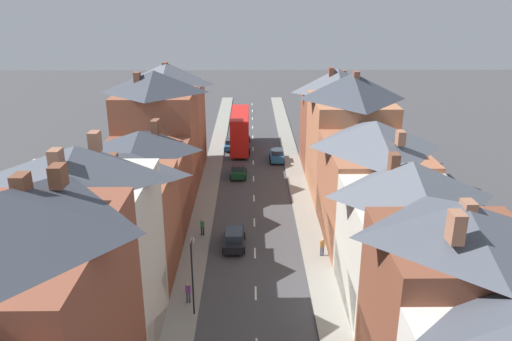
{
  "coord_description": "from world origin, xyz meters",
  "views": [
    {
      "loc": [
        -0.34,
        -13.57,
        20.91
      ],
      "look_at": [
        0.28,
        40.92,
        1.41
      ],
      "focal_mm": 35.0,
      "sensor_mm": 36.0,
      "label": 1
    }
  ],
  "objects_px": {
    "car_near_silver": "(234,238)",
    "pedestrian_mid_left": "(188,292)",
    "double_decker_bus_lead": "(240,130)",
    "street_lamp": "(193,273)",
    "car_parked_left_a": "(277,155)",
    "car_parked_right_a": "(238,170)",
    "car_mid_black": "(231,144)",
    "pedestrian_mid_right": "(322,246)",
    "pedestrian_far_left": "(202,226)"
  },
  "relations": [
    {
      "from": "double_decker_bus_lead",
      "to": "street_lamp",
      "type": "relative_size",
      "value": 1.96
    },
    {
      "from": "car_near_silver",
      "to": "car_parked_right_a",
      "type": "bearing_deg",
      "value": 90.0
    },
    {
      "from": "car_parked_left_a",
      "to": "car_parked_right_a",
      "type": "distance_m",
      "value": 7.55
    },
    {
      "from": "street_lamp",
      "to": "pedestrian_far_left",
      "type": "bearing_deg",
      "value": 92.31
    },
    {
      "from": "pedestrian_mid_left",
      "to": "double_decker_bus_lead",
      "type": "bearing_deg",
      "value": 85.44
    },
    {
      "from": "car_parked_right_a",
      "to": "street_lamp",
      "type": "xyz_separation_m",
      "value": [
        -2.45,
        -27.17,
        2.41
      ]
    },
    {
      "from": "double_decker_bus_lead",
      "to": "car_mid_black",
      "type": "bearing_deg",
      "value": -174.53
    },
    {
      "from": "car_near_silver",
      "to": "car_parked_right_a",
      "type": "height_order",
      "value": "car_parked_right_a"
    },
    {
      "from": "car_parked_right_a",
      "to": "car_parked_left_a",
      "type": "bearing_deg",
      "value": 49.55
    },
    {
      "from": "car_parked_right_a",
      "to": "car_mid_black",
      "type": "bearing_deg",
      "value": 96.65
    },
    {
      "from": "car_parked_right_a",
      "to": "pedestrian_mid_left",
      "type": "height_order",
      "value": "pedestrian_mid_left"
    },
    {
      "from": "car_parked_left_a",
      "to": "car_mid_black",
      "type": "distance_m",
      "value": 8.22
    },
    {
      "from": "car_mid_black",
      "to": "street_lamp",
      "type": "xyz_separation_m",
      "value": [
        -1.15,
        -38.31,
        2.45
      ]
    },
    {
      "from": "double_decker_bus_lead",
      "to": "car_parked_right_a",
      "type": "relative_size",
      "value": 2.8
    },
    {
      "from": "pedestrian_mid_left",
      "to": "car_mid_black",
      "type": "bearing_deg",
      "value": 87.41
    },
    {
      "from": "car_near_silver",
      "to": "pedestrian_far_left",
      "type": "distance_m",
      "value": 3.52
    },
    {
      "from": "car_parked_left_a",
      "to": "pedestrian_mid_left",
      "type": "bearing_deg",
      "value": -103.95
    },
    {
      "from": "car_parked_right_a",
      "to": "street_lamp",
      "type": "bearing_deg",
      "value": -95.15
    },
    {
      "from": "pedestrian_mid_left",
      "to": "street_lamp",
      "type": "bearing_deg",
      "value": -65.51
    },
    {
      "from": "car_parked_left_a",
      "to": "car_parked_right_a",
      "type": "relative_size",
      "value": 0.99
    },
    {
      "from": "double_decker_bus_lead",
      "to": "car_near_silver",
      "type": "height_order",
      "value": "double_decker_bus_lead"
    },
    {
      "from": "double_decker_bus_lead",
      "to": "pedestrian_mid_left",
      "type": "distance_m",
      "value": 37.43
    },
    {
      "from": "double_decker_bus_lead",
      "to": "car_mid_black",
      "type": "height_order",
      "value": "double_decker_bus_lead"
    },
    {
      "from": "double_decker_bus_lead",
      "to": "pedestrian_mid_left",
      "type": "bearing_deg",
      "value": -94.56
    },
    {
      "from": "double_decker_bus_lead",
      "to": "pedestrian_far_left",
      "type": "height_order",
      "value": "double_decker_bus_lead"
    },
    {
      "from": "pedestrian_mid_right",
      "to": "car_mid_black",
      "type": "bearing_deg",
      "value": 105.88
    },
    {
      "from": "car_parked_left_a",
      "to": "pedestrian_mid_left",
      "type": "height_order",
      "value": "pedestrian_mid_left"
    },
    {
      "from": "car_parked_right_a",
      "to": "pedestrian_far_left",
      "type": "relative_size",
      "value": 2.4
    },
    {
      "from": "car_near_silver",
      "to": "car_parked_right_a",
      "type": "relative_size",
      "value": 1.11
    },
    {
      "from": "car_near_silver",
      "to": "car_parked_right_a",
      "type": "xyz_separation_m",
      "value": [
        0.0,
        17.48,
        0.02
      ]
    },
    {
      "from": "double_decker_bus_lead",
      "to": "car_near_silver",
      "type": "xyz_separation_m",
      "value": [
        0.01,
        -28.75,
        -2.01
      ]
    },
    {
      "from": "car_parked_right_a",
      "to": "street_lamp",
      "type": "relative_size",
      "value": 0.7
    },
    {
      "from": "car_near_silver",
      "to": "street_lamp",
      "type": "height_order",
      "value": "street_lamp"
    },
    {
      "from": "car_near_silver",
      "to": "car_mid_black",
      "type": "distance_m",
      "value": 28.65
    },
    {
      "from": "car_parked_left_a",
      "to": "car_parked_right_a",
      "type": "xyz_separation_m",
      "value": [
        -4.9,
        -5.75,
        -0.02
      ]
    },
    {
      "from": "double_decker_bus_lead",
      "to": "pedestrian_far_left",
      "type": "bearing_deg",
      "value": -96.2
    },
    {
      "from": "car_near_silver",
      "to": "car_parked_left_a",
      "type": "xyz_separation_m",
      "value": [
        4.9,
        23.23,
        0.04
      ]
    },
    {
      "from": "double_decker_bus_lead",
      "to": "car_near_silver",
      "type": "relative_size",
      "value": 2.52
    },
    {
      "from": "car_mid_black",
      "to": "pedestrian_mid_left",
      "type": "distance_m",
      "value": 37.18
    },
    {
      "from": "car_parked_right_a",
      "to": "pedestrian_mid_left",
      "type": "bearing_deg",
      "value": -96.55
    },
    {
      "from": "car_near_silver",
      "to": "pedestrian_mid_left",
      "type": "height_order",
      "value": "pedestrian_mid_left"
    },
    {
      "from": "double_decker_bus_lead",
      "to": "car_mid_black",
      "type": "xyz_separation_m",
      "value": [
        -1.29,
        -0.12,
        -2.02
      ]
    },
    {
      "from": "car_parked_right_a",
      "to": "pedestrian_far_left",
      "type": "height_order",
      "value": "pedestrian_far_left"
    },
    {
      "from": "car_near_silver",
      "to": "street_lamp",
      "type": "xyz_separation_m",
      "value": [
        -2.45,
        -9.69,
        2.44
      ]
    },
    {
      "from": "double_decker_bus_lead",
      "to": "street_lamp",
      "type": "distance_m",
      "value": 38.52
    },
    {
      "from": "car_parked_left_a",
      "to": "pedestrian_mid_right",
      "type": "bearing_deg",
      "value": -84.34
    },
    {
      "from": "double_decker_bus_lead",
      "to": "car_near_silver",
      "type": "bearing_deg",
      "value": -89.98
    },
    {
      "from": "car_parked_left_a",
      "to": "pedestrian_far_left",
      "type": "bearing_deg",
      "value": -110.18
    },
    {
      "from": "pedestrian_mid_right",
      "to": "street_lamp",
      "type": "relative_size",
      "value": 0.29
    },
    {
      "from": "car_near_silver",
      "to": "pedestrian_mid_left",
      "type": "bearing_deg",
      "value": -109.3
    }
  ]
}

